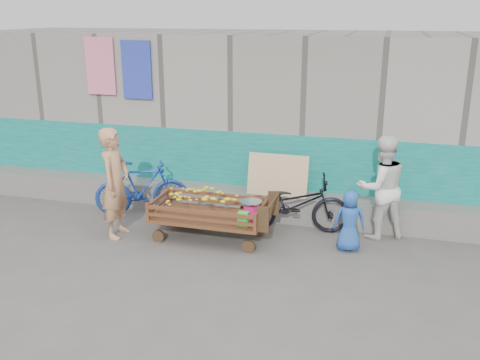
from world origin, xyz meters
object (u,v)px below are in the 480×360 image
(vendor_man, at_px, (115,183))
(woman, at_px, (381,187))
(bench, at_px, (179,214))
(bicycle_dark, at_px, (294,204))
(banana_cart, at_px, (207,206))
(bicycle_blue, at_px, (142,188))
(child, at_px, (350,221))

(vendor_man, height_order, woman, vendor_man)
(bench, height_order, bicycle_dark, bicycle_dark)
(banana_cart, relative_size, woman, 1.15)
(vendor_man, relative_size, woman, 1.06)
(bicycle_dark, bearing_deg, woman, -95.59)
(vendor_man, distance_m, woman, 4.07)
(woman, xyz_separation_m, bicycle_blue, (-3.96, -0.11, -0.33))
(woman, bearing_deg, bicycle_blue, -24.37)
(banana_cart, distance_m, bicycle_dark, 1.40)
(child, bearing_deg, vendor_man, -1.41)
(woman, bearing_deg, child, 30.94)
(banana_cart, xyz_separation_m, bicycle_blue, (-1.41, 0.69, -0.06))
(banana_cart, height_order, bicycle_dark, bicycle_dark)
(vendor_man, bearing_deg, bicycle_blue, -0.99)
(vendor_man, distance_m, bicycle_dark, 2.80)
(banana_cart, bearing_deg, vendor_man, -169.80)
(child, height_order, bicycle_dark, child)
(woman, distance_m, child, 0.82)
(banana_cart, relative_size, bench, 1.97)
(vendor_man, relative_size, child, 1.87)
(vendor_man, xyz_separation_m, bicycle_blue, (-0.02, 0.93, -0.38))
(banana_cart, xyz_separation_m, child, (2.14, 0.17, -0.08))
(banana_cart, relative_size, bicycle_blue, 1.18)
(bicycle_dark, height_order, bicycle_blue, bicycle_blue)
(banana_cart, height_order, woman, woman)
(woman, relative_size, bicycle_dark, 0.93)
(woman, bearing_deg, bicycle_dark, -19.55)
(woman, relative_size, bicycle_blue, 1.02)
(banana_cart, distance_m, bench, 0.87)
(child, relative_size, bicycle_dark, 0.53)
(bicycle_blue, bearing_deg, child, -120.47)
(bench, bearing_deg, bicycle_dark, 5.58)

